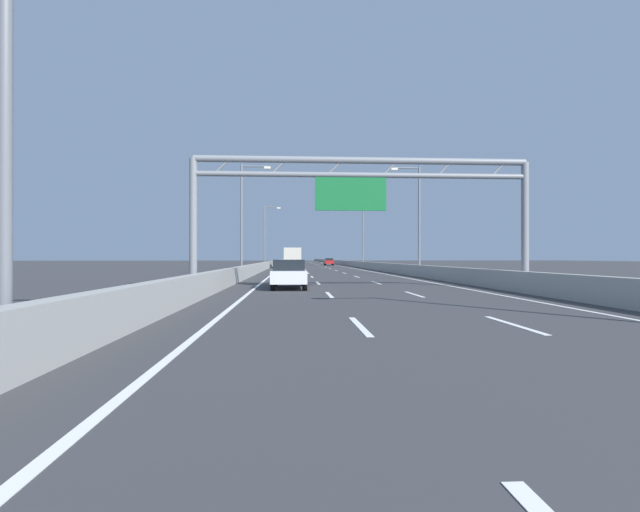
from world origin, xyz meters
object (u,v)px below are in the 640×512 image
Objects in this scene: sign_gantry at (361,189)px; box_truck at (293,257)px; blue_car at (291,260)px; streetlamp_left_near at (22,7)px; streetlamp_left_mid at (244,213)px; silver_car at (291,260)px; red_car at (329,262)px; white_car at (289,274)px; streetlamp_left_far at (266,233)px; streetlamp_right_mid at (417,213)px; streetlamp_right_far at (361,233)px.

sign_gantry is 48.50m from box_truck.
box_truck reaches higher than blue_car.
streetlamp_left_mid is at bearing 90.00° from streetlamp_left_near.
silver_car is 35.78m from red_car.
silver_car is 56.50m from box_truck.
streetlamp_left_mid is (0.00, 33.18, 0.00)m from streetlamp_left_near.
white_car is 1.10× the size of blue_car.
silver_car is 1.00× the size of red_car.
streetlamp_left_far reaches higher than silver_car.
streetlamp_right_mid is (14.93, 0.00, 0.00)m from streetlamp_left_mid.
blue_car is 48.93m from box_truck.
blue_car is at bearing 90.58° from box_truck.
sign_gantry is 3.77× the size of silver_car.
sign_gantry is 1.72× the size of streetlamp_left_far.
streetlamp_right_mid is 1.00× the size of streetlamp_left_far.
blue_car is at bearing 105.44° from red_car.
blue_car is (-0.05, -7.57, 0.01)m from silver_car.
streetlamp_right_mid reaches higher than sign_gantry.
red_car is at bearing 86.89° from sign_gantry.
streetlamp_right_mid is 79.89m from blue_car.
streetlamp_left_mid is at bearing -92.43° from silver_car.
streetlamp_left_mid reaches higher than box_truck.
silver_car is (-0.28, 103.22, -0.00)m from white_car.
box_truck reaches higher than silver_car.
blue_car is 0.50× the size of box_truck.
silver_car is at bearing 86.06° from streetlamp_left_far.
streetlamp_left_mid is (-7.39, 18.25, 0.55)m from sign_gantry.
white_car is at bearing -96.05° from red_car.
streetlamp_left_far reaches higher than red_car.
streetlamp_right_far reaches higher than red_car.
streetlamp_right_far is (0.00, 33.18, 0.00)m from streetlamp_right_mid.
sign_gantry is 104.92m from silver_car.
sign_gantry is 1.94× the size of box_truck.
streetlamp_left_near is 119.85m from silver_car.
blue_car is at bearing 98.16° from streetlamp_right_mid.
streetlamp_left_near is at bearing -90.00° from streetlamp_left_far.
box_truck is at bearing 93.89° from sign_gantry.
red_car is at bearing 101.52° from streetlamp_right_far.
streetlamp_left_far is at bearing 180.00° from streetlamp_right_far.
white_car is at bearing -102.41° from streetlamp_right_far.
red_car is 1.02× the size of blue_car.
streetlamp_left_near and streetlamp_left_far have the same top height.
sign_gantry is 51.96m from streetlamp_left_far.
streetlamp_left_mid is 86.72m from silver_car.
streetlamp_left_mid is at bearing 103.31° from white_car.
silver_car reaches higher than blue_car.
sign_gantry is at bearing -93.11° from red_car.
streetlamp_left_far is (-14.93, 33.18, 0.00)m from streetlamp_right_mid.
sign_gantry is 1.72× the size of streetlamp_left_mid.
streetlamp_right_mid is (7.54, 18.25, 0.55)m from sign_gantry.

